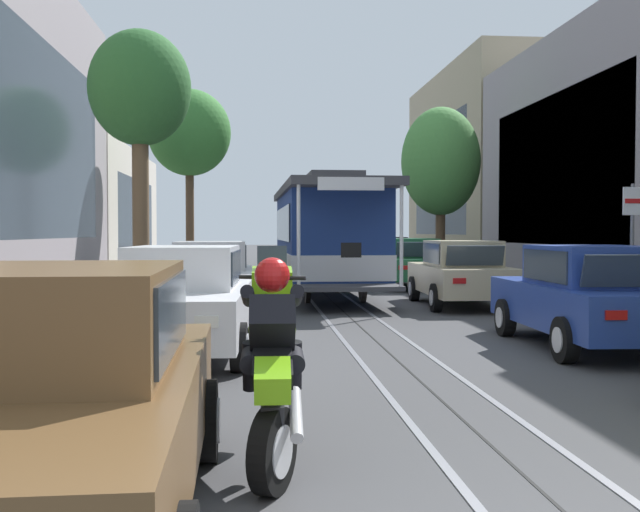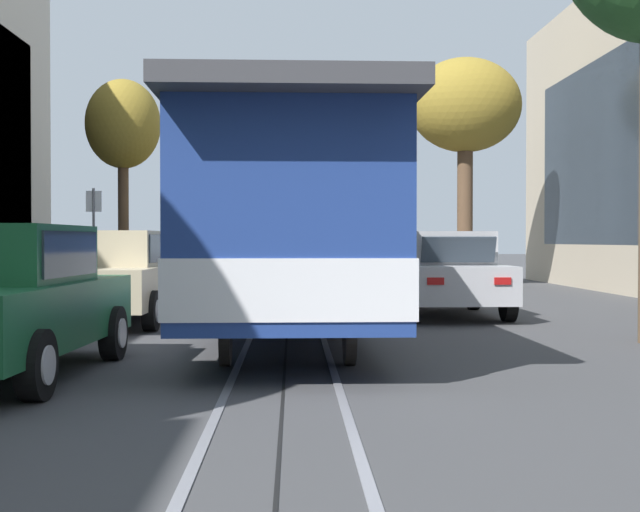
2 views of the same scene
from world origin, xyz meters
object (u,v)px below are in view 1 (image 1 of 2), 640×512
(parked_car_teal_far_right, at_px, (345,249))
(parked_car_silver_mid_left, at_px, (211,278))
(parked_car_white_second_left, at_px, (184,300))
(parked_car_green_fourth_right, at_px, (411,263))
(cable_car_trolley, at_px, (326,236))
(parked_car_brown_near_left, at_px, (43,399))
(parked_car_teal_sixth_right, at_px, (363,253))
(street_tree_kerb_left_second, at_px, (140,93))
(parked_car_black_fifth_right, at_px, (385,257))
(street_tree_kerb_right_second, at_px, (441,162))
(parked_car_blue_second_right, at_px, (589,296))
(motorcycle_with_rider, at_px, (273,353))
(street_tree_kerb_left_mid, at_px, (189,134))
(street_sign_post, at_px, (632,241))
(parked_car_beige_mid_right, at_px, (461,273))

(parked_car_teal_far_right, bearing_deg, parked_car_silver_mid_left, -103.23)
(parked_car_white_second_left, height_order, parked_car_green_fourth_right, same)
(parked_car_silver_mid_left, bearing_deg, cable_car_trolley, 56.42)
(parked_car_brown_near_left, distance_m, parked_car_silver_mid_left, 11.74)
(parked_car_white_second_left, relative_size, cable_car_trolley, 0.48)
(parked_car_white_second_left, relative_size, parked_car_teal_sixth_right, 1.00)
(parked_car_silver_mid_left, distance_m, street_tree_kerb_left_second, 6.90)
(parked_car_black_fifth_right, relative_size, parked_car_teal_sixth_right, 1.00)
(parked_car_green_fourth_right, distance_m, parked_car_teal_sixth_right, 11.79)
(street_tree_kerb_left_second, distance_m, street_tree_kerb_right_second, 12.59)
(parked_car_teal_far_right, bearing_deg, parked_car_blue_second_right, -89.76)
(parked_car_silver_mid_left, bearing_deg, parked_car_teal_sixth_right, 72.30)
(parked_car_teal_far_right, distance_m, motorcycle_with_rider, 36.34)
(parked_car_teal_far_right, bearing_deg, street_tree_kerb_left_mid, -138.08)
(parked_car_brown_near_left, height_order, street_tree_kerb_left_mid, street_tree_kerb_left_mid)
(street_tree_kerb_left_second, bearing_deg, street_tree_kerb_right_second, 35.75)
(parked_car_white_second_left, relative_size, motorcycle_with_rider, 2.34)
(street_tree_kerb_left_second, xyz_separation_m, street_tree_kerb_left_mid, (0.14, 13.67, 0.68))
(parked_car_teal_sixth_right, height_order, motorcycle_with_rider, motorcycle_with_rider)
(parked_car_green_fourth_right, bearing_deg, street_sign_post, -82.26)
(parked_car_blue_second_right, bearing_deg, parked_car_silver_mid_left, 139.49)
(parked_car_blue_second_right, bearing_deg, parked_car_teal_far_right, 90.24)
(parked_car_brown_near_left, bearing_deg, parked_car_white_second_left, 88.08)
(parked_car_brown_near_left, distance_m, parked_car_blue_second_right, 9.12)
(parked_car_green_fourth_right, height_order, cable_car_trolley, cable_car_trolley)
(parked_car_brown_near_left, distance_m, parked_car_beige_mid_right, 14.45)
(parked_car_teal_sixth_right, xyz_separation_m, street_tree_kerb_right_second, (1.95, -7.20, 3.65))
(parked_car_blue_second_right, distance_m, parked_car_green_fourth_right, 12.44)
(parked_car_silver_mid_left, distance_m, parked_car_blue_second_right, 8.00)
(parked_car_teal_far_right, relative_size, motorcycle_with_rider, 2.33)
(street_tree_kerb_left_second, bearing_deg, street_tree_kerb_left_mid, 89.41)
(parked_car_beige_mid_right, xyz_separation_m, street_tree_kerb_left_mid, (-7.91, 16.84, 5.45))
(street_tree_kerb_left_second, height_order, street_sign_post, street_tree_kerb_left_second)
(parked_car_brown_near_left, xyz_separation_m, parked_car_beige_mid_right, (6.18, 13.06, 0.00))
(parked_car_green_fourth_right, relative_size, parked_car_teal_far_right, 1.01)
(cable_car_trolley, distance_m, motorcycle_with_rider, 15.24)
(parked_car_beige_mid_right, bearing_deg, street_tree_kerb_right_second, 78.53)
(street_tree_kerb_left_mid, bearing_deg, parked_car_teal_far_right, 41.92)
(parked_car_brown_near_left, distance_m, parked_car_black_fifth_right, 25.79)
(parked_car_silver_mid_left, xyz_separation_m, parked_car_beige_mid_right, (5.89, 1.33, 0.00))
(parked_car_blue_second_right, xyz_separation_m, cable_car_trolley, (-3.15, 9.62, 0.86))
(parked_car_brown_near_left, relative_size, parked_car_white_second_left, 0.99)
(parked_car_brown_near_left, xyz_separation_m, parked_car_teal_far_right, (6.24, 37.06, 0.00))
(parked_car_teal_sixth_right, relative_size, parked_car_teal_far_right, 1.01)
(parked_car_white_second_left, bearing_deg, street_tree_kerb_left_mid, 94.74)
(parked_car_beige_mid_right, bearing_deg, parked_car_black_fifth_right, 88.80)
(parked_car_white_second_left, height_order, motorcycle_with_rider, motorcycle_with_rider)
(parked_car_beige_mid_right, relative_size, parked_car_teal_sixth_right, 1.00)
(parked_car_white_second_left, relative_size, parked_car_black_fifth_right, 1.00)
(street_sign_post, bearing_deg, parked_car_teal_far_right, 92.89)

